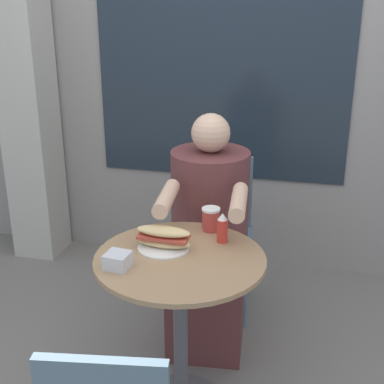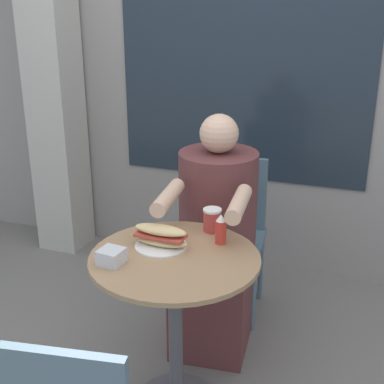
{
  "view_description": "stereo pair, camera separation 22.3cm",
  "coord_description": "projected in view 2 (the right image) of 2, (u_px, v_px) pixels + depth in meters",
  "views": [
    {
      "loc": [
        0.49,
        -1.83,
        1.74
      ],
      "look_at": [
        0.0,
        0.21,
        0.94
      ],
      "focal_mm": 50.0,
      "sensor_mm": 36.0,
      "label": 1
    },
    {
      "loc": [
        0.7,
        -1.76,
        1.74
      ],
      "look_at": [
        0.0,
        0.21,
        0.94
      ],
      "focal_mm": 50.0,
      "sensor_mm": 36.0,
      "label": 2
    }
  ],
  "objects": [
    {
      "name": "cafe_table",
      "position": [
        175.0,
        300.0,
        2.2
      ],
      "size": [
        0.69,
        0.69,
        0.74
      ],
      "color": "#997551",
      "rests_on": "ground_plane"
    },
    {
      "name": "storefront_wall",
      "position": [
        262.0,
        50.0,
        3.18
      ],
      "size": [
        8.0,
        0.09,
        2.8
      ],
      "color": "gray",
      "rests_on": "ground_plane"
    },
    {
      "name": "seated_diner",
      "position": [
        216.0,
        249.0,
        2.69
      ],
      "size": [
        0.44,
        0.71,
        1.19
      ],
      "rotation": [
        0.0,
        0.0,
        3.24
      ],
      "color": "brown",
      "rests_on": "ground_plane"
    },
    {
      "name": "drink_cup",
      "position": [
        212.0,
        220.0,
        2.33
      ],
      "size": [
        0.08,
        0.08,
        0.1
      ],
      "color": "#B73D38",
      "rests_on": "cafe_table"
    },
    {
      "name": "lattice_pillar",
      "position": [
        53.0,
        77.0,
        3.49
      ],
      "size": [
        0.29,
        0.29,
        2.4
      ],
      "color": "#B2ADA3",
      "rests_on": "ground_plane"
    },
    {
      "name": "sandwich_on_plate",
      "position": [
        161.0,
        237.0,
        2.19
      ],
      "size": [
        0.23,
        0.22,
        0.09
      ],
      "rotation": [
        0.0,
        0.0,
        -0.04
      ],
      "color": "white",
      "rests_on": "cafe_table"
    },
    {
      "name": "diner_chair",
      "position": [
        232.0,
        221.0,
        3.0
      ],
      "size": [
        0.41,
        0.41,
        0.87
      ],
      "rotation": [
        0.0,
        0.0,
        3.24
      ],
      "color": "slate",
      "rests_on": "ground_plane"
    },
    {
      "name": "condiment_bottle",
      "position": [
        221.0,
        229.0,
        2.21
      ],
      "size": [
        0.05,
        0.05,
        0.13
      ],
      "color": "red",
      "rests_on": "cafe_table"
    },
    {
      "name": "napkin_box",
      "position": [
        111.0,
        257.0,
        2.06
      ],
      "size": [
        0.1,
        0.1,
        0.06
      ],
      "rotation": [
        0.0,
        0.0,
        -0.1
      ],
      "color": "silver",
      "rests_on": "cafe_table"
    }
  ]
}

